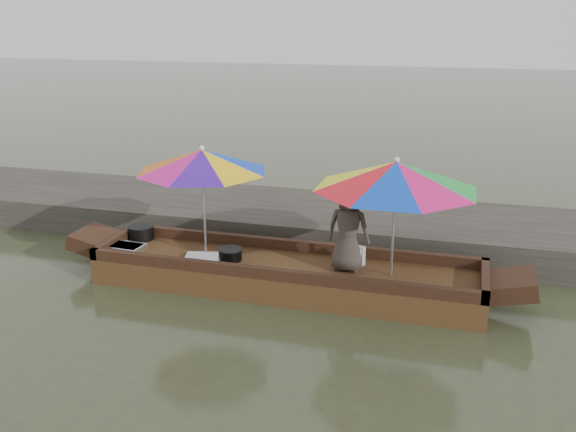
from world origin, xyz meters
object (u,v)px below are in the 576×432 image
(charcoal_grill, at_px, (230,255))
(umbrella_bow, at_px, (204,202))
(cooking_pot, at_px, (141,232))
(tray_scallop, at_px, (204,258))
(umbrella_stern, at_px, (394,218))
(boat_hull, at_px, (286,276))
(vendor, at_px, (348,229))
(supply_bag, at_px, (352,256))
(tray_crayfish, at_px, (126,248))

(charcoal_grill, xyz_separation_m, umbrella_bow, (-0.38, 0.06, 0.70))
(cooking_pot, bearing_deg, charcoal_grill, -15.36)
(tray_scallop, xyz_separation_m, umbrella_stern, (2.53, 0.17, 0.74))
(boat_hull, height_order, vendor, vendor)
(boat_hull, height_order, supply_bag, supply_bag)
(charcoal_grill, height_order, supply_bag, supply_bag)
(cooking_pot, relative_size, charcoal_grill, 1.20)
(boat_hull, distance_m, tray_scallop, 1.16)
(tray_scallop, xyz_separation_m, vendor, (1.96, 0.20, 0.54))
(tray_crayfish, xyz_separation_m, charcoal_grill, (1.54, 0.09, 0.03))
(tray_crayfish, relative_size, umbrella_stern, 0.24)
(charcoal_grill, xyz_separation_m, supply_bag, (1.64, 0.27, 0.06))
(charcoal_grill, distance_m, supply_bag, 1.66)
(cooking_pot, distance_m, vendor, 3.25)
(umbrella_bow, bearing_deg, umbrella_stern, 0.00)
(charcoal_grill, distance_m, vendor, 1.69)
(supply_bag, bearing_deg, charcoal_grill, -170.67)
(tray_crayfish, bearing_deg, tray_scallop, -0.77)
(boat_hull, height_order, umbrella_stern, umbrella_stern)
(boat_hull, height_order, tray_crayfish, tray_crayfish)
(tray_crayfish, relative_size, umbrella_bow, 0.28)
(cooking_pot, distance_m, supply_bag, 3.24)
(cooking_pot, xyz_separation_m, umbrella_stern, (3.78, -0.38, 0.68))
(vendor, bearing_deg, tray_scallop, 10.50)
(tray_scallop, height_order, umbrella_bow, umbrella_bow)
(tray_crayfish, height_order, supply_bag, supply_bag)
(tray_scallop, xyz_separation_m, charcoal_grill, (0.35, 0.11, 0.04))
(tray_crayfish, xyz_separation_m, supply_bag, (3.18, 0.36, 0.09))
(tray_scallop, bearing_deg, umbrella_stern, 3.81)
(boat_hull, height_order, charcoal_grill, charcoal_grill)
(tray_scallop, relative_size, charcoal_grill, 1.57)
(supply_bag, height_order, umbrella_bow, umbrella_bow)
(umbrella_bow, relative_size, umbrella_stern, 0.86)
(cooking_pot, xyz_separation_m, tray_crayfish, (0.05, -0.53, -0.05))
(charcoal_grill, bearing_deg, umbrella_stern, 1.51)
(charcoal_grill, distance_m, umbrella_bow, 0.80)
(charcoal_grill, relative_size, umbrella_stern, 0.15)
(cooking_pot, height_order, tray_crayfish, cooking_pot)
(boat_hull, xyz_separation_m, cooking_pot, (-2.37, 0.38, 0.27))
(boat_hull, height_order, tray_scallop, tray_scallop)
(vendor, bearing_deg, umbrella_stern, -177.96)
(supply_bag, bearing_deg, cooking_pot, 177.03)
(boat_hull, relative_size, supply_bag, 18.71)
(supply_bag, distance_m, vendor, 0.48)
(umbrella_bow, bearing_deg, tray_scallop, -78.02)
(vendor, bearing_deg, tray_crayfish, 8.05)
(boat_hull, xyz_separation_m, vendor, (0.83, 0.03, 0.75))
(cooking_pot, relative_size, umbrella_bow, 0.21)
(boat_hull, distance_m, umbrella_bow, 1.50)
(umbrella_bow, distance_m, umbrella_stern, 2.57)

